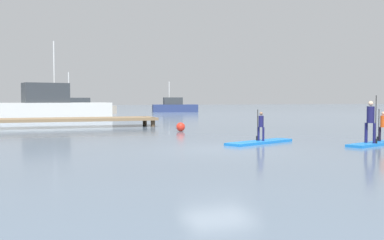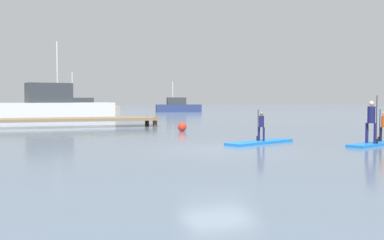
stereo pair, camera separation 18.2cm
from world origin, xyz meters
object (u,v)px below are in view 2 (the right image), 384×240
paddleboard_near (261,142)px  fishing_boat_white_large (53,106)px  paddleboard_far (375,144)px  mooring_buoy_near (182,127)px  paddler_child_solo (261,125)px  motor_boat_small_navy (178,107)px  trawler_grey_distant (84,108)px  paddler_child_front (384,125)px  paddler_adult (371,119)px

paddleboard_near → fishing_boat_white_large: fishing_boat_white_large is taller
paddleboard_far → mooring_buoy_near: (-4.61, 9.65, 0.19)m
fishing_boat_white_large → paddleboard_far: bearing=-68.6°
paddler_child_solo → motor_boat_small_navy: 44.00m
trawler_grey_distant → paddler_child_solo: bearing=-85.8°
paddler_child_front → paddleboard_far: bearing=-158.1°
paddler_child_front → motor_boat_small_navy: 45.07m
paddler_child_solo → paddler_adult: size_ratio=0.69×
paddler_adult → motor_boat_small_navy: size_ratio=0.29×
paddleboard_far → paddler_child_front: bearing=21.9°
paddler_adult → mooring_buoy_near: size_ratio=3.73×
paddleboard_far → fishing_boat_white_large: (-10.70, 27.30, 1.08)m
paddleboard_near → paddler_child_front: size_ratio=2.73×
paddler_child_solo → paddler_adult: 4.14m
paddleboard_near → paddler_adult: paddler_adult is taller
paddleboard_near → paddleboard_far: (3.74, -2.13, 0.00)m
paddleboard_near → paddler_adult: 4.24m
mooring_buoy_near → paddler_child_solo: bearing=-83.3°
paddler_child_solo → paddler_adult: bearing=-33.1°
motor_boat_small_navy → trawler_grey_distant: size_ratio=0.79×
paddleboard_far → paddler_adult: paddler_adult is taller
paddleboard_near → motor_boat_small_navy: motor_boat_small_navy is taller
paddleboard_near → trawler_grey_distant: bearing=94.2°
motor_boat_small_navy → trawler_grey_distant: trawler_grey_distant is taller
paddler_adult → motor_boat_small_navy: (6.58, 45.09, -0.26)m
paddler_child_solo → mooring_buoy_near: (-0.88, 7.51, -0.51)m
mooring_buoy_near → paddleboard_far: bearing=-64.5°
paddler_adult → motor_boat_small_navy: bearing=81.7°
paddleboard_near → mooring_buoy_near: 7.57m
paddler_child_solo → mooring_buoy_near: paddler_child_solo is taller
trawler_grey_distant → mooring_buoy_near: (1.99, -31.55, -0.47)m
paddler_child_solo → paddleboard_far: paddler_child_solo is taller
paddler_child_solo → trawler_grey_distant: bearing=94.2°
paddleboard_near → trawler_grey_distant: (-2.86, 39.07, 0.67)m
paddler_child_solo → motor_boat_small_navy: bearing=76.8°
motor_boat_small_navy → mooring_buoy_near: (-10.93, -35.33, -0.52)m
motor_boat_small_navy → paddler_child_front: bearing=-97.2°
paddleboard_far → paddler_adult: 1.01m
paddler_adult → fishing_boat_white_large: fishing_boat_white_large is taller
paddler_child_front → mooring_buoy_near: bearing=119.3°
paddler_child_solo → mooring_buoy_near: size_ratio=2.58×
paddler_adult → trawler_grey_distant: bearing=98.7°
fishing_boat_white_large → trawler_grey_distant: size_ratio=1.33×
paddler_child_solo → mooring_buoy_near: bearing=96.7°
motor_boat_small_navy → mooring_buoy_near: bearing=-107.2°
trawler_grey_distant → mooring_buoy_near: size_ratio=16.42×
fishing_boat_white_large → mooring_buoy_near: (6.08, -17.65, -0.89)m
paddler_child_front → mooring_buoy_near: size_ratio=2.63×
paddler_child_front → motor_boat_small_navy: (5.65, 44.72, -0.00)m
fishing_boat_white_large → motor_boat_small_navy: fishing_boat_white_large is taller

